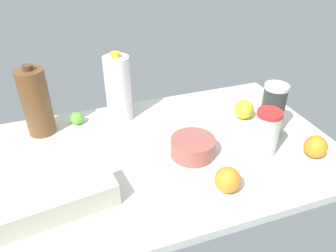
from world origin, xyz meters
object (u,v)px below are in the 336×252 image
lime_far_back (77,118)px  orange_loose (316,147)px  egg_carton (57,201)px  shaker_bottle (272,110)px  milk_jug (118,89)px  orange_by_jug (228,180)px  tumbler_cup (266,133)px  mixing_bowl (193,147)px  chocolate_milk_jug (36,102)px  lemon_beside_bowl (244,109)px

lime_far_back → orange_loose: 89.03cm
egg_carton → shaker_bottle: shaker_bottle is taller
egg_carton → milk_jug: milk_jug is taller
orange_loose → orange_by_jug: size_ratio=0.98×
tumbler_cup → egg_carton: tumbler_cup is taller
shaker_bottle → mixing_bowl: shaker_bottle is taller
egg_carton → orange_loose: bearing=170.0°
chocolate_milk_jug → lemon_beside_bowl: bearing=167.9°
lime_far_back → tumbler_cup: bearing=145.6°
milk_jug → orange_by_jug: size_ratio=3.51×
lime_far_back → orange_by_jug: (-38.46, 53.33, 1.43)cm
orange_loose → lime_far_back: bearing=-32.9°
tumbler_cup → orange_loose: tumbler_cup is taller
orange_by_jug → mixing_bowl: bearing=-81.7°
shaker_bottle → milk_jug: size_ratio=0.72×
lime_far_back → orange_loose: orange_loose is taller
mixing_bowl → lemon_beside_bowl: size_ratio=1.94×
chocolate_milk_jug → lime_far_back: (-13.16, -1.23, -10.25)cm
tumbler_cup → orange_by_jug: 24.85cm
shaker_bottle → lime_far_back: (68.37, -30.68, -7.54)cm
milk_jug → lime_far_back: milk_jug is taller
egg_carton → chocolate_milk_jug: (3.18, -43.79, 9.19)cm
orange_loose → lemon_beside_bowl: bearing=-71.9°
tumbler_cup → milk_jug: 58.15cm
tumbler_cup → lemon_beside_bowl: bearing=-103.2°
tumbler_cup → orange_loose: size_ratio=2.12×
chocolate_milk_jug → orange_by_jug: (-51.62, 52.09, -8.82)cm
orange_loose → milk_jug: bearing=-39.6°
egg_carton → chocolate_milk_jug: size_ratio=1.21×
tumbler_cup → lemon_beside_bowl: 23.82cm
mixing_bowl → tumbler_cup: bearing=163.6°
shaker_bottle → chocolate_milk_jug: bearing=-19.9°
mixing_bowl → lime_far_back: bearing=-43.4°
tumbler_cup → mixing_bowl: tumbler_cup is taller
orange_loose → orange_by_jug: bearing=7.8°
tumbler_cup → orange_by_jug: tumbler_cup is taller
egg_carton → milk_jug: 52.88cm
shaker_bottle → milk_jug: (50.95, -29.86, 3.07)cm
orange_by_jug → lemon_beside_bowl: size_ratio=1.00×
milk_jug → egg_carton: bearing=58.2°
lime_far_back → shaker_bottle: bearing=155.8°
lime_far_back → chocolate_milk_jug: bearing=5.4°
milk_jug → lemon_beside_bowl: milk_jug is taller
mixing_bowl → chocolate_milk_jug: chocolate_milk_jug is taller
egg_carton → chocolate_milk_jug: bearing=-93.6°
lime_far_back → orange_by_jug: orange_by_jug is taller
milk_jug → mixing_bowl: bearing=119.0°
shaker_bottle → chocolate_milk_jug: chocolate_milk_jug is taller
tumbler_cup → orange_by_jug: size_ratio=2.07×
egg_carton → lemon_beside_bowl: 79.54cm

